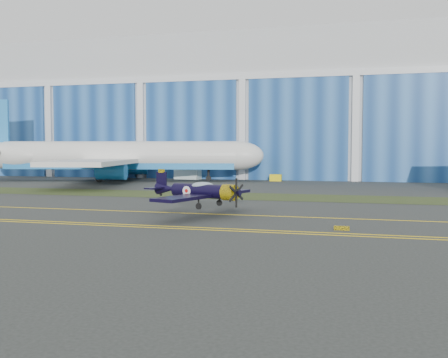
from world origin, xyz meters
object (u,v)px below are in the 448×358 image
(warbird, at_px, (199,191))
(jetliner, at_px, (119,125))
(shipping_container, at_px, (188,174))
(tug, at_px, (276,178))

(warbird, bearing_deg, jetliner, 141.30)
(shipping_container, bearing_deg, jetliner, -135.63)
(warbird, relative_size, jetliner, 0.22)
(warbird, height_order, tug, warbird)
(shipping_container, height_order, tug, shipping_container)
(shipping_container, xyz_separation_m, tug, (18.33, -1.38, -0.50))
(shipping_container, bearing_deg, warbird, -62.06)
(jetliner, xyz_separation_m, shipping_container, (11.07, 8.18, -9.74))
(tug, bearing_deg, warbird, -90.97)
(warbird, xyz_separation_m, jetliner, (-30.77, 45.85, 8.54))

